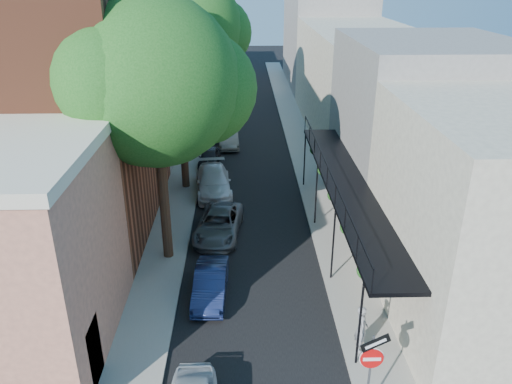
{
  "coord_description": "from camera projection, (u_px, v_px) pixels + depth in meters",
  "views": [
    {
      "loc": [
        -0.37,
        -9.7,
        12.01
      ],
      "look_at": [
        0.22,
        10.97,
        2.8
      ],
      "focal_mm": 35.0,
      "sensor_mm": 36.0,
      "label": 1
    }
  ],
  "objects": [
    {
      "name": "pedestrian",
      "position": [
        361.0,
        328.0,
        16.75
      ],
      "size": [
        0.48,
        0.68,
        1.76
      ],
      "primitive_type": "imported",
      "rotation": [
        0.0,
        0.0,
        1.48
      ],
      "color": "gray",
      "rests_on": "sidewalk_right"
    },
    {
      "name": "oak_mid",
      "position": [
        186.0,
        69.0,
        27.44
      ],
      "size": [
        6.6,
        6.0,
        10.2
      ],
      "color": "#341F14",
      "rests_on": "ground"
    },
    {
      "name": "road_surface",
      "position": [
        247.0,
        129.0,
        41.14
      ],
      "size": [
        6.0,
        64.0,
        0.01
      ],
      "primitive_type": "cube",
      "color": "black",
      "rests_on": "ground"
    },
    {
      "name": "oak_near",
      "position": [
        167.0,
        84.0,
        19.83
      ],
      "size": [
        7.48,
        6.8,
        11.42
      ],
      "color": "#341F14",
      "rests_on": "ground"
    },
    {
      "name": "parked_car_e",
      "position": [
        209.0,
        157.0,
        33.39
      ],
      "size": [
        1.52,
        3.38,
        1.13
      ],
      "primitive_type": "imported",
      "rotation": [
        0.0,
        0.0,
        -0.06
      ],
      "color": "black",
      "rests_on": "ground"
    },
    {
      "name": "parked_car_d",
      "position": [
        213.0,
        182.0,
        29.15
      ],
      "size": [
        2.45,
        5.0,
        1.4
      ],
      "primitive_type": "imported",
      "rotation": [
        0.0,
        0.0,
        0.1
      ],
      "color": "silver",
      "rests_on": "ground"
    },
    {
      "name": "sidewalk_left",
      "position": [
        198.0,
        129.0,
        41.02
      ],
      "size": [
        2.0,
        64.0,
        0.12
      ],
      "primitive_type": "cube",
      "color": "gray",
      "rests_on": "ground"
    },
    {
      "name": "parked_car_f",
      "position": [
        228.0,
        137.0,
        37.01
      ],
      "size": [
        1.67,
        4.13,
        1.34
      ],
      "primitive_type": "imported",
      "rotation": [
        0.0,
        0.0,
        0.06
      ],
      "color": "#6B665A",
      "rests_on": "ground"
    },
    {
      "name": "buildings_left",
      "position": [
        124.0,
        72.0,
        37.77
      ],
      "size": [
        10.1,
        59.1,
        12.0
      ],
      "color": "tan",
      "rests_on": "ground"
    },
    {
      "name": "sidewalk_right",
      "position": [
        295.0,
        128.0,
        41.23
      ],
      "size": [
        2.0,
        64.0,
        0.12
      ],
      "primitive_type": "cube",
      "color": "gray",
      "rests_on": "ground"
    },
    {
      "name": "sign_post",
      "position": [
        372.0,
        361.0,
        13.89
      ],
      "size": [
        0.89,
        0.17,
        2.99
      ],
      "color": "#595B60",
      "rests_on": "ground"
    },
    {
      "name": "parked_car_c",
      "position": [
        219.0,
        224.0,
        24.45
      ],
      "size": [
        2.57,
        4.67,
        1.24
      ],
      "primitive_type": "imported",
      "rotation": [
        0.0,
        0.0,
        -0.12
      ],
      "color": "#585B60",
      "rests_on": "ground"
    },
    {
      "name": "parked_car_b",
      "position": [
        211.0,
        284.0,
        19.85
      ],
      "size": [
        1.38,
        3.63,
        1.18
      ],
      "primitive_type": "imported",
      "rotation": [
        0.0,
        0.0,
        -0.04
      ],
      "color": "#172047",
      "rests_on": "ground"
    },
    {
      "name": "buildings_right",
      "position": [
        361.0,
        76.0,
        39.11
      ],
      "size": [
        9.8,
        55.0,
        10.0
      ],
      "color": "beige",
      "rests_on": "ground"
    },
    {
      "name": "oak_far",
      "position": [
        199.0,
        28.0,
        35.2
      ],
      "size": [
        7.7,
        7.0,
        11.9
      ],
      "color": "#341F14",
      "rests_on": "ground"
    }
  ]
}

